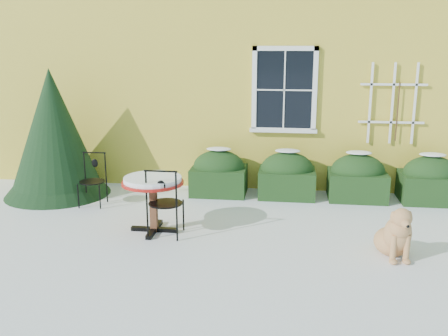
# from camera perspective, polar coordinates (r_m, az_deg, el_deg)

# --- Properties ---
(ground) EXTENTS (80.00, 80.00, 0.00)m
(ground) POSITION_cam_1_polar(r_m,az_deg,el_deg) (7.28, -1.03, -8.78)
(ground) COLOR white
(ground) RESTS_ON ground
(house) EXTENTS (12.40, 8.40, 6.40)m
(house) POSITION_cam_1_polar(r_m,az_deg,el_deg) (13.69, 3.36, 15.58)
(house) COLOR yellow
(house) RESTS_ON ground
(hedge_row) EXTENTS (4.95, 0.80, 0.91)m
(hedge_row) POSITION_cam_1_polar(r_m,az_deg,el_deg) (9.53, 11.11, -0.99)
(hedge_row) COLOR black
(hedge_row) RESTS_ON ground
(evergreen_shrub) EXTENTS (1.98, 1.98, 2.40)m
(evergreen_shrub) POSITION_cam_1_polar(r_m,az_deg,el_deg) (9.97, -18.79, 2.50)
(evergreen_shrub) COLOR black
(evergreen_shrub) RESTS_ON ground
(bistro_table) EXTENTS (0.94, 0.94, 0.87)m
(bistro_table) POSITION_cam_1_polar(r_m,az_deg,el_deg) (7.63, -8.14, -2.08)
(bistro_table) COLOR black
(bistro_table) RESTS_ON ground
(patio_chair_near) EXTENTS (0.51, 0.51, 1.07)m
(patio_chair_near) POSITION_cam_1_polar(r_m,az_deg,el_deg) (7.49, -6.80, -3.90)
(patio_chair_near) COLOR black
(patio_chair_near) RESTS_ON ground
(patio_chair_far) EXTENTS (0.45, 0.45, 0.94)m
(patio_chair_far) POSITION_cam_1_polar(r_m,az_deg,el_deg) (9.22, -14.77, -1.27)
(patio_chair_far) COLOR black
(patio_chair_far) RESTS_ON ground
(dog) EXTENTS (0.56, 0.86, 0.77)m
(dog) POSITION_cam_1_polar(r_m,az_deg,el_deg) (7.16, 19.03, -7.33)
(dog) COLOR tan
(dog) RESTS_ON ground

